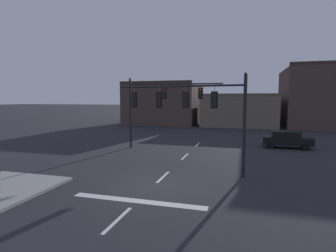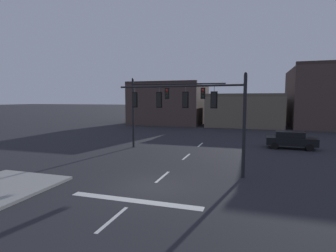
% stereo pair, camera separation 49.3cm
% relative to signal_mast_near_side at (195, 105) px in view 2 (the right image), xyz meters
% --- Properties ---
extents(ground_plane, '(400.00, 400.00, 0.00)m').
position_rel_signal_mast_near_side_xyz_m(ground_plane, '(-1.59, -3.56, -4.23)').
color(ground_plane, '#232328').
extents(stop_bar_paint, '(6.40, 0.50, 0.01)m').
position_rel_signal_mast_near_side_xyz_m(stop_bar_paint, '(-1.59, -5.56, -4.23)').
color(stop_bar_paint, silver).
rests_on(stop_bar_paint, ground).
extents(lane_centreline, '(0.16, 26.40, 0.01)m').
position_rel_signal_mast_near_side_xyz_m(lane_centreline, '(-1.59, -1.56, -4.23)').
color(lane_centreline, silver).
rests_on(lane_centreline, ground).
extents(signal_mast_near_side, '(8.34, 0.90, 6.16)m').
position_rel_signal_mast_near_side_xyz_m(signal_mast_near_side, '(0.00, 0.00, 0.00)').
color(signal_mast_near_side, black).
rests_on(signal_mast_near_side, ground).
extents(signal_mast_far_side, '(8.65, 1.11, 6.62)m').
position_rel_signal_mast_near_side_xyz_m(signal_mast_far_side, '(-4.90, 7.40, 0.28)').
color(signal_mast_far_side, black).
rests_on(signal_mast_far_side, ground).
extents(car_lot_nearside, '(4.51, 2.05, 1.61)m').
position_rel_signal_mast_near_side_xyz_m(car_lot_nearside, '(6.89, 10.91, -3.37)').
color(car_lot_nearside, black).
rests_on(car_lot_nearside, ground).
extents(building_row, '(55.38, 13.77, 10.08)m').
position_rel_signal_mast_near_side_xyz_m(building_row, '(8.92, 33.09, -0.33)').
color(building_row, '#473833').
rests_on(building_row, ground).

